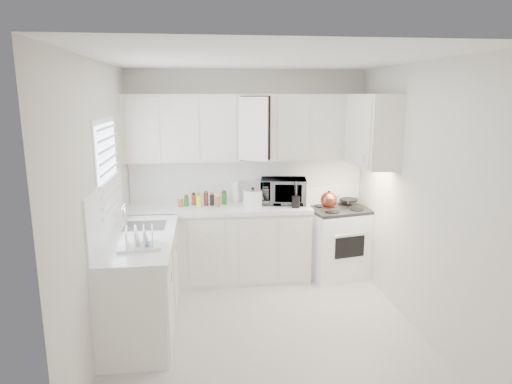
{
  "coord_description": "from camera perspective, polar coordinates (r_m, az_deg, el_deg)",
  "views": [
    {
      "loc": [
        -0.57,
        -4.08,
        2.29
      ],
      "look_at": [
        0.0,
        0.7,
        1.25
      ],
      "focal_mm": 31.58,
      "sensor_mm": 36.0,
      "label": 1
    }
  ],
  "objects": [
    {
      "name": "floor",
      "position": [
        4.71,
        1.05,
        -16.89
      ],
      "size": [
        3.2,
        3.2,
        0.0
      ],
      "primitive_type": "plane",
      "color": "#BAB4AA",
      "rests_on": "ground"
    },
    {
      "name": "ceiling",
      "position": [
        4.13,
        1.2,
        16.49
      ],
      "size": [
        3.2,
        3.2,
        0.0
      ],
      "primitive_type": "plane",
      "rotation": [
        3.14,
        0.0,
        0.0
      ],
      "color": "white",
      "rests_on": "ground"
    },
    {
      "name": "wall_back",
      "position": [
        5.79,
        -1.05,
        2.36
      ],
      "size": [
        3.0,
        0.0,
        3.0
      ],
      "primitive_type": "plane",
      "rotation": [
        1.57,
        0.0,
        0.0
      ],
      "color": "beige",
      "rests_on": "ground"
    },
    {
      "name": "wall_front",
      "position": [
        2.73,
        5.79,
        -9.17
      ],
      "size": [
        3.0,
        0.0,
        3.0
      ],
      "primitive_type": "plane",
      "rotation": [
        -1.57,
        0.0,
        0.0
      ],
      "color": "beige",
      "rests_on": "ground"
    },
    {
      "name": "wall_left",
      "position": [
        4.3,
        -19.11,
        -1.81
      ],
      "size": [
        0.0,
        3.2,
        3.2
      ],
      "primitive_type": "plane",
      "rotation": [
        1.57,
        0.0,
        1.57
      ],
      "color": "beige",
      "rests_on": "ground"
    },
    {
      "name": "wall_right",
      "position": [
        4.68,
        19.63,
        -0.75
      ],
      "size": [
        0.0,
        3.2,
        3.2
      ],
      "primitive_type": "plane",
      "rotation": [
        1.57,
        0.0,
        -1.57
      ],
      "color": "beige",
      "rests_on": "ground"
    },
    {
      "name": "window_blinds",
      "position": [
        4.58,
        -18.18,
        2.28
      ],
      "size": [
        0.06,
        0.96,
        1.06
      ],
      "primitive_type": null,
      "color": "white",
      "rests_on": "wall_left"
    },
    {
      "name": "lower_cabinets_back",
      "position": [
        5.69,
        -4.65,
        -6.72
      ],
      "size": [
        2.22,
        0.6,
        0.9
      ],
      "primitive_type": null,
      "color": "beige",
      "rests_on": "floor"
    },
    {
      "name": "lower_cabinets_left",
      "position": [
        4.7,
        -14.22,
        -11.25
      ],
      "size": [
        0.6,
        1.6,
        0.9
      ],
      "primitive_type": null,
      "color": "beige",
      "rests_on": "floor"
    },
    {
      "name": "countertop_back",
      "position": [
        5.54,
        -4.73,
        -2.1
      ],
      "size": [
        2.24,
        0.64,
        0.05
      ],
      "primitive_type": "cube",
      "color": "silver",
      "rests_on": "lower_cabinets_back"
    },
    {
      "name": "countertop_left",
      "position": [
        4.53,
        -14.41,
        -5.73
      ],
      "size": [
        0.64,
        1.62,
        0.05
      ],
      "primitive_type": "cube",
      "color": "silver",
      "rests_on": "lower_cabinets_left"
    },
    {
      "name": "backsplash_back",
      "position": [
        5.8,
        -1.04,
        1.61
      ],
      "size": [
        2.98,
        0.02,
        0.55
      ],
      "primitive_type": "cube",
      "color": "silver",
      "rests_on": "wall_back"
    },
    {
      "name": "backsplash_left",
      "position": [
        4.5,
        -18.39,
        -2.12
      ],
      "size": [
        0.02,
        1.6,
        0.55
      ],
      "primitive_type": "cube",
      "color": "silver",
      "rests_on": "wall_left"
    },
    {
      "name": "upper_cabinets_back",
      "position": [
        5.6,
        -0.89,
        4.09
      ],
      "size": [
        3.0,
        0.33,
        0.8
      ],
      "primitive_type": null,
      "color": "beige",
      "rests_on": "wall_back"
    },
    {
      "name": "upper_cabinets_right",
      "position": [
        5.31,
        14.31,
        3.27
      ],
      "size": [
        0.33,
        0.9,
        0.8
      ],
      "primitive_type": null,
      "color": "beige",
      "rests_on": "wall_right"
    },
    {
      "name": "sink",
      "position": [
        4.83,
        -13.97,
        -2.82
      ],
      "size": [
        0.42,
        0.38,
        0.3
      ],
      "primitive_type": null,
      "color": "gray",
      "rests_on": "countertop_left"
    },
    {
      "name": "stove",
      "position": [
        5.86,
        10.31,
        -5.07
      ],
      "size": [
        0.85,
        0.75,
        1.14
      ],
      "primitive_type": null,
      "rotation": [
        0.0,
        0.0,
        0.21
      ],
      "color": "white",
      "rests_on": "floor"
    },
    {
      "name": "tea_kettle",
      "position": [
        5.54,
        9.2,
        -0.86
      ],
      "size": [
        0.27,
        0.24,
        0.23
      ],
      "primitive_type": null,
      "rotation": [
        0.0,
        0.0,
        -0.13
      ],
      "color": "maroon",
      "rests_on": "stove"
    },
    {
      "name": "frying_pan",
      "position": [
        5.96,
        11.66,
        -0.91
      ],
      "size": [
        0.36,
        0.46,
        0.04
      ],
      "primitive_type": null,
      "rotation": [
        0.0,
        0.0,
        -0.35
      ],
      "color": "black",
      "rests_on": "stove"
    },
    {
      "name": "microwave",
      "position": [
        5.67,
        3.47,
        0.48
      ],
      "size": [
        0.61,
        0.4,
        0.38
      ],
      "primitive_type": "imported",
      "rotation": [
        0.0,
        0.0,
        -0.16
      ],
      "color": "gray",
      "rests_on": "countertop_back"
    },
    {
      "name": "rice_cooker",
      "position": [
        5.53,
        -0.41,
        -0.59
      ],
      "size": [
        0.29,
        0.29,
        0.23
      ],
      "primitive_type": null,
      "rotation": [
        0.0,
        0.0,
        0.27
      ],
      "color": "white",
      "rests_on": "countertop_back"
    },
    {
      "name": "paper_towel",
      "position": [
        5.74,
        -2.62,
        0.07
      ],
      "size": [
        0.12,
        0.12,
        0.27
      ],
      "primitive_type": "cylinder",
      "color": "white",
      "rests_on": "countertop_back"
    },
    {
      "name": "utensil_crock",
      "position": [
        5.46,
        5.09,
        -0.25
      ],
      "size": [
        0.14,
        0.14,
        0.34
      ],
      "primitive_type": null,
      "rotation": [
        0.0,
        0.0,
        -0.35
      ],
      "color": "black",
      "rests_on": "countertop_back"
    },
    {
      "name": "dish_rack",
      "position": [
        4.17,
        -14.67,
        -5.48
      ],
      "size": [
        0.41,
        0.33,
        0.21
      ],
      "primitive_type": null,
      "rotation": [
        0.0,
        0.0,
        0.12
      ],
      "color": "white",
      "rests_on": "countertop_left"
    },
    {
      "name": "spice_left_0",
      "position": [
        5.65,
        -9.46,
        -1.01
      ],
      "size": [
        0.06,
        0.06,
        0.13
      ],
      "primitive_type": "cylinder",
      "color": "#9E672B",
      "rests_on": "countertop_back"
    },
    {
      "name": "spice_left_1",
      "position": [
        5.56,
        -8.73,
        -1.2
      ],
      "size": [
        0.06,
        0.06,
        0.13
      ],
      "primitive_type": "cylinder",
      "color": "#26732A",
      "rests_on": "countertop_back"
    },
    {
      "name": "spice_left_2",
      "position": [
        5.65,
        -7.94,
        -0.97
      ],
      "size": [
        0.06,
        0.06,
        0.13
      ],
      "primitive_type": "cylinder",
      "color": "#B33D17",
      "rests_on": "countertop_back"
    },
    {
      "name": "spice_left_3",
      "position": [
        5.56,
        -7.19,
        -1.16
      ],
      "size": [
        0.06,
        0.06,
        0.13
      ],
      "primitive_type": "cylinder",
      "color": "yellow",
      "rests_on": "countertop_back"
    },
    {
      "name": "spice_left_4",
      "position": [
        5.64,
        -6.42,
        -0.93
      ],
      "size": [
        0.06,
        0.06,
        0.13
      ],
      "primitive_type": "cylinder",
      "color": "maroon",
      "rests_on": "countertop_back"
    },
    {
      "name": "spice_left_5",
      "position": [
        5.56,
        -5.64,
        -1.12
      ],
      "size": [
        0.06,
        0.06,
        0.13
      ],
      "primitive_type": "cylinder",
      "color": "black",
      "rests_on": "countertop_back"
    },
    {
      "name": "spice_left_6",
      "position": [
        5.65,
        -4.9,
        -0.89
      ],
      "size": [
        0.06,
        0.06,
        0.13
      ],
      "primitive_type": "cylinder",
      "color": "#9E672B",
      "rests_on": "countertop_back"
    },
    {
      "name": "spice_left_7",
      "position": [
        5.56,
        -4.1,
        -1.08
      ],
      "size": [
        0.06,
        0.06,
        0.13
      ],
      "primitive_type": "cylinder",
      "color": "#26732A",
      "rests_on": "countertop_back"
    },
    {
      "name": "sauce_right_0",
      "position": [
        5.79,
        4.81,
        -0.26
      ],
      "size": [
        0.06,
        0.06,
        0.19
      ],
      "primitive_type": "cylinder",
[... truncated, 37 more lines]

